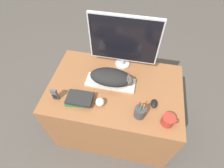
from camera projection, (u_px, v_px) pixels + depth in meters
ground_plane at (107, 156)px, 1.94m from camera, size 12.00×12.00×0.00m
desk at (115, 109)px, 1.88m from camera, size 1.21×0.79×0.77m
keyboard at (110, 83)px, 1.60m from camera, size 0.45×0.16×0.02m
cat at (112, 77)px, 1.54m from camera, size 0.39×0.19×0.13m
monitor at (124, 41)px, 1.52m from camera, size 0.62×0.14×0.54m
computer_mouse at (154, 104)px, 1.45m from camera, size 0.06×0.08×0.04m
coffee_mug at (168, 120)px, 1.33m from camera, size 0.13×0.10×0.09m
pen_cup at (140, 112)px, 1.36m from camera, size 0.09×0.09×0.19m
baseball at (100, 102)px, 1.44m from camera, size 0.07×0.07×0.07m
phone at (55, 95)px, 1.46m from camera, size 0.05×0.02×0.12m
book_stack at (79, 99)px, 1.47m from camera, size 0.24×0.17×0.06m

